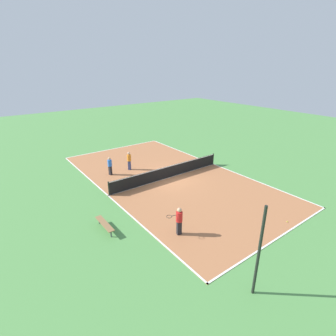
% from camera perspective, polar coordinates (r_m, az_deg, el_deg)
% --- Properties ---
extents(ground_plane, '(80.00, 80.00, 0.00)m').
position_cam_1_polar(ground_plane, '(21.96, 0.00, -2.18)').
color(ground_plane, '#518E47').
extents(court_surface, '(10.90, 20.42, 0.02)m').
position_cam_1_polar(court_surface, '(21.96, 0.00, -2.16)').
color(court_surface, '#AD6B42').
rests_on(court_surface, ground_plane).
extents(tennis_net, '(10.70, 0.10, 1.08)m').
position_cam_1_polar(tennis_net, '(21.73, 0.00, -0.80)').
color(tennis_net, black).
rests_on(tennis_net, court_surface).
extents(bench, '(0.36, 1.93, 0.45)m').
position_cam_1_polar(bench, '(15.69, -13.63, -11.78)').
color(bench, olive).
rests_on(bench, ground_plane).
extents(player_center_orange, '(0.51, 0.51, 1.65)m').
position_cam_1_polar(player_center_orange, '(23.58, -8.46, 1.81)').
color(player_center_orange, navy).
rests_on(player_center_orange, court_surface).
extents(player_coach_red, '(0.99, 0.55, 1.67)m').
position_cam_1_polar(player_coach_red, '(14.61, 2.42, -11.10)').
color(player_coach_red, black).
rests_on(player_coach_red, court_surface).
extents(player_near_blue, '(0.45, 0.45, 1.58)m').
position_cam_1_polar(player_near_blue, '(22.78, -12.54, 0.66)').
color(player_near_blue, black).
rests_on(player_near_blue, court_surface).
extents(tennis_ball_near_net, '(0.07, 0.07, 0.07)m').
position_cam_1_polar(tennis_ball_near_net, '(17.63, 24.52, -10.56)').
color(tennis_ball_near_net, '#CCE033').
rests_on(tennis_ball_near_net, court_surface).
extents(tennis_ball_left_sideline, '(0.07, 0.07, 0.07)m').
position_cam_1_polar(tennis_ball_left_sideline, '(29.90, -6.71, 4.36)').
color(tennis_ball_left_sideline, '#CCE033').
rests_on(tennis_ball_left_sideline, court_surface).
extents(fence_post_back_right, '(0.12, 0.12, 4.15)m').
position_cam_1_polar(fence_post_back_right, '(11.26, 19.18, -16.96)').
color(fence_post_back_right, black).
rests_on(fence_post_back_right, ground_plane).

